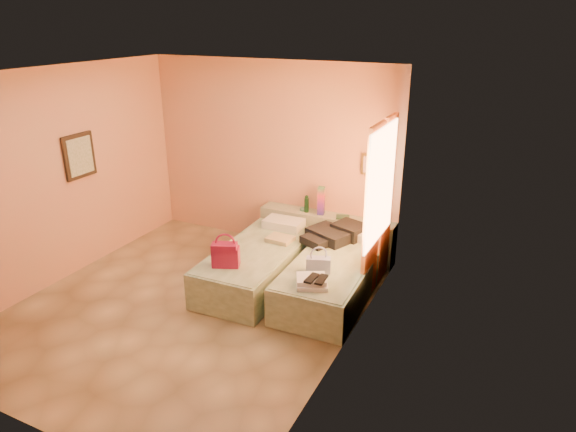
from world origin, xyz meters
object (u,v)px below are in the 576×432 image
object	(u,v)px
bed_left	(258,265)
green_book	(343,217)
magenta_handbag	(226,254)
blue_handbag	(318,265)
towel_stack	(312,282)
headboard_ledge	(326,235)
bed_right	(333,278)
flower_vase	(378,217)
water_bottle	(307,204)

from	to	relation	value
bed_left	green_book	distance (m)	1.44
bed_left	magenta_handbag	distance (m)	0.74
blue_handbag	magenta_handbag	bearing A→B (deg)	177.44
bed_left	towel_stack	distance (m)	1.26
headboard_ledge	blue_handbag	world-z (taller)	blue_handbag
bed_left	blue_handbag	bearing A→B (deg)	-16.68
bed_right	headboard_ledge	bearing A→B (deg)	114.36
headboard_ledge	bed_left	size ratio (longest dim) A/B	1.02
flower_vase	magenta_handbag	size ratio (longest dim) A/B	0.71
water_bottle	blue_handbag	distance (m)	1.62
headboard_ledge	bed_left	distance (m)	1.29
water_bottle	flower_vase	size ratio (longest dim) A/B	1.06
bed_left	blue_handbag	size ratio (longest dim) A/B	6.89
magenta_handbag	towel_stack	xyz separation A→B (m)	(1.15, -0.01, -0.10)
towel_stack	bed_right	bearing A→B (deg)	91.08
bed_left	headboard_ledge	bearing A→B (deg)	64.79
water_bottle	green_book	size ratio (longest dim) A/B	1.29
bed_right	blue_handbag	distance (m)	0.50
magenta_handbag	towel_stack	distance (m)	1.16
flower_vase	blue_handbag	distance (m)	1.43
headboard_ledge	water_bottle	bearing A→B (deg)	-174.34
headboard_ledge	green_book	distance (m)	0.43
bed_left	water_bottle	bearing A→B (deg)	78.30
water_bottle	green_book	bearing A→B (deg)	-0.15
headboard_ledge	green_book	xyz separation A→B (m)	(0.26, -0.03, 0.34)
bed_left	flower_vase	xyz separation A→B (m)	(1.29, 1.12, 0.52)
flower_vase	towel_stack	bearing A→B (deg)	-97.87
flower_vase	magenta_handbag	bearing A→B (deg)	-128.77
green_book	blue_handbag	bearing A→B (deg)	-100.46
headboard_ledge	towel_stack	xyz separation A→B (m)	(0.54, -1.79, 0.23)
bed_right	blue_handbag	bearing A→B (deg)	-100.20
flower_vase	blue_handbag	world-z (taller)	flower_vase
headboard_ledge	towel_stack	distance (m)	1.89
bed_left	flower_vase	distance (m)	1.79
water_bottle	blue_handbag	xyz separation A→B (m)	(0.78, -1.41, -0.18)
headboard_ledge	towel_stack	world-z (taller)	headboard_ledge
green_book	blue_handbag	size ratio (longest dim) A/B	0.66
green_book	magenta_handbag	size ratio (longest dim) A/B	0.59
water_bottle	blue_handbag	bearing A→B (deg)	-61.08
bed_right	blue_handbag	size ratio (longest dim) A/B	6.89
green_book	blue_handbag	distance (m)	1.43
bed_right	magenta_handbag	world-z (taller)	magenta_handbag
green_book	magenta_handbag	distance (m)	1.96
bed_left	water_bottle	size ratio (longest dim) A/B	8.12
bed_left	flower_vase	size ratio (longest dim) A/B	8.64
bed_right	towel_stack	distance (m)	0.78
headboard_ledge	magenta_handbag	size ratio (longest dim) A/B	6.28
green_book	towel_stack	world-z (taller)	green_book
headboard_ledge	bed_left	xyz separation A→B (m)	(-0.51, -1.18, -0.08)
green_book	towel_stack	size ratio (longest dim) A/B	0.55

